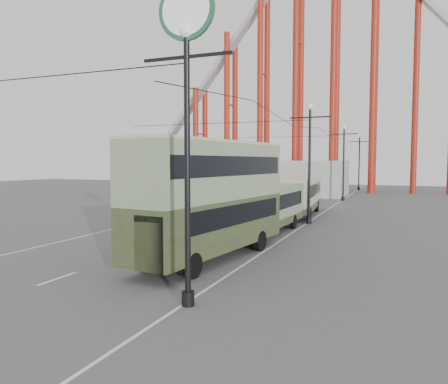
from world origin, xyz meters
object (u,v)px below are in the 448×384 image
at_px(lamp_post_near, 187,71).
at_px(double_decker_bus, 211,193).
at_px(pedestrian, 162,238).
at_px(single_decker_green, 263,208).
at_px(single_decker_cream, 300,194).

distance_m(lamp_post_near, double_decker_bus, 8.45).
bearing_deg(lamp_post_near, pedestrian, 125.79).
height_order(lamp_post_near, single_decker_green, lamp_post_near).
bearing_deg(single_decker_green, single_decker_cream, 92.70).
height_order(double_decker_bus, single_decker_green, double_decker_bus).
relative_size(single_decker_green, single_decker_cream, 1.02).
distance_m(double_decker_bus, single_decker_green, 8.12).
distance_m(double_decker_bus, pedestrian, 3.98).
xyz_separation_m(double_decker_bus, pedestrian, (-3.08, 0.42, -2.49)).
bearing_deg(lamp_post_near, single_decker_cream, 94.11).
distance_m(double_decker_bus, single_decker_cream, 19.73).
distance_m(single_decker_green, single_decker_cream, 11.71).
bearing_deg(pedestrian, double_decker_bus, 138.64).
relative_size(lamp_post_near, single_decker_green, 0.94).
xyz_separation_m(double_decker_bus, single_decker_green, (0.24, 7.98, -1.50)).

